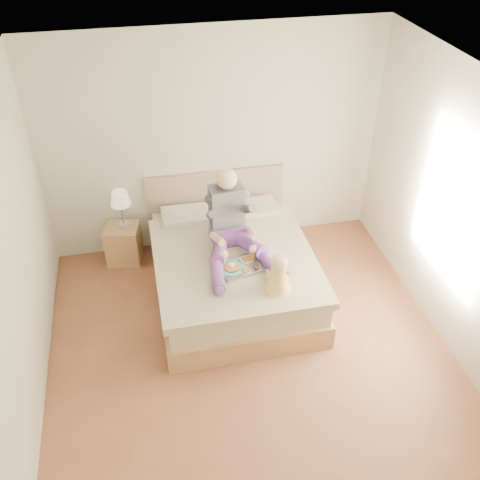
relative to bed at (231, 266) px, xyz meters
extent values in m
cube|color=brown|center=(0.00, -1.08, -0.32)|extent=(4.00, 4.20, 0.01)
cube|color=silver|center=(0.00, -1.08, 2.38)|extent=(4.00, 4.20, 0.02)
cube|color=beige|center=(0.00, 1.02, 1.03)|extent=(4.00, 0.02, 2.70)
cube|color=beige|center=(-2.00, -1.08, 1.03)|extent=(0.02, 4.20, 2.70)
cube|color=beige|center=(2.00, -1.08, 1.03)|extent=(0.02, 4.20, 2.70)
cube|color=white|center=(1.99, -0.88, 1.08)|extent=(0.02, 1.30, 1.60)
cube|color=white|center=(1.98, -0.88, 1.08)|extent=(0.01, 1.18, 1.48)
cube|color=#9D7449|center=(0.00, -0.07, -0.18)|extent=(1.68, 2.13, 0.28)
cube|color=#BBAD8B|center=(0.00, -0.07, 0.08)|extent=(1.60, 2.05, 0.24)
cube|color=#BBAD8B|center=(0.00, -0.22, 0.25)|extent=(1.70, 1.80, 0.09)
cube|color=beige|center=(-0.38, 0.68, 0.27)|extent=(0.62, 0.40, 0.14)
cube|color=beige|center=(0.38, 0.68, 0.27)|extent=(0.62, 0.40, 0.14)
cube|color=#84705B|center=(0.00, 1.01, 0.18)|extent=(1.70, 0.08, 1.00)
cube|color=#9D7449|center=(-1.18, 0.79, -0.07)|extent=(0.46, 0.42, 0.49)
cylinder|color=#B2B3B9|center=(-1.14, 0.81, 0.19)|extent=(0.13, 0.13, 0.04)
cylinder|color=#B2B3B9|center=(-1.14, 0.81, 0.34)|extent=(0.03, 0.03, 0.26)
cone|color=beige|center=(-1.14, 0.81, 0.56)|extent=(0.23, 0.23, 0.17)
cube|color=#643483|center=(0.00, 0.12, 0.38)|extent=(0.40, 0.33, 0.18)
cube|color=#3B3B43|center=(-0.01, 0.18, 0.69)|extent=(0.38, 0.25, 0.48)
sphere|color=beige|center=(-0.01, 0.15, 1.05)|extent=(0.22, 0.22, 0.22)
cylinder|color=#643483|center=(-0.15, -0.13, 0.37)|extent=(0.29, 0.54, 0.22)
cylinder|color=#643483|center=(-0.24, -0.52, 0.36)|extent=(0.17, 0.47, 0.12)
sphere|color=#643483|center=(-0.26, -0.74, 0.35)|extent=(0.11, 0.11, 0.11)
cylinder|color=#3B3B43|center=(-0.20, 0.02, 0.71)|extent=(0.10, 0.30, 0.25)
cylinder|color=beige|center=(-0.17, -0.16, 0.53)|extent=(0.13, 0.32, 0.16)
sphere|color=beige|center=(-0.13, -0.31, 0.43)|extent=(0.09, 0.09, 0.09)
cylinder|color=#643483|center=(0.17, -0.11, 0.37)|extent=(0.35, 0.53, 0.22)
cylinder|color=#643483|center=(0.32, -0.48, 0.36)|extent=(0.23, 0.48, 0.12)
sphere|color=#643483|center=(0.38, -0.70, 0.35)|extent=(0.11, 0.11, 0.11)
cylinder|color=#3B3B43|center=(0.20, 0.05, 0.71)|extent=(0.14, 0.31, 0.25)
cylinder|color=beige|center=(0.21, -0.14, 0.53)|extent=(0.08, 0.31, 0.16)
sphere|color=beige|center=(0.19, -0.29, 0.43)|extent=(0.09, 0.09, 0.09)
cube|color=#B2B3B9|center=(0.02, -0.39, 0.30)|extent=(0.50, 0.43, 0.01)
cylinder|color=#42C0BF|center=(-0.07, -0.41, 0.31)|extent=(0.25, 0.25, 0.01)
cylinder|color=#B2803B|center=(-0.07, -0.41, 0.33)|extent=(0.17, 0.17, 0.02)
cylinder|color=silver|center=(-0.15, -0.30, 0.35)|extent=(0.08, 0.08, 0.09)
torus|color=silver|center=(-0.11, -0.29, 0.35)|extent=(0.03, 0.06, 0.06)
cylinder|color=#915F47|center=(-0.15, -0.30, 0.39)|extent=(0.07, 0.07, 0.01)
cylinder|color=silver|center=(0.11, -0.30, 0.31)|extent=(0.14, 0.14, 0.01)
cube|color=#B2803B|center=(0.11, -0.30, 0.32)|extent=(0.09, 0.09, 0.02)
cylinder|color=silver|center=(0.06, -0.49, 0.31)|extent=(0.14, 0.14, 0.01)
ellipsoid|color=#AD1F12|center=(0.08, -0.49, 0.32)|extent=(0.04, 0.03, 0.01)
cylinder|color=white|center=(0.17, -0.30, 0.36)|extent=(0.07, 0.07, 0.11)
cylinder|color=gold|center=(0.17, -0.30, 0.36)|extent=(0.06, 0.06, 0.11)
cylinder|color=white|center=(0.18, -0.46, 0.32)|extent=(0.07, 0.07, 0.04)
cylinder|color=#48180A|center=(0.18, -0.46, 0.32)|extent=(0.06, 0.06, 0.03)
cone|color=#FFD050|center=(0.32, -0.79, 0.43)|extent=(0.25, 0.25, 0.27)
sphere|color=beige|center=(0.32, -0.79, 0.63)|extent=(0.17, 0.17, 0.17)
cylinder|color=beige|center=(0.27, -0.66, 0.34)|extent=(0.09, 0.20, 0.07)
sphere|color=beige|center=(0.27, -0.57, 0.34)|extent=(0.05, 0.05, 0.05)
cylinder|color=beige|center=(0.22, -0.78, 0.48)|extent=(0.08, 0.15, 0.12)
cylinder|color=beige|center=(0.37, -0.67, 0.34)|extent=(0.08, 0.20, 0.07)
sphere|color=beige|center=(0.38, -0.57, 0.34)|extent=(0.05, 0.05, 0.05)
cylinder|color=beige|center=(0.42, -0.79, 0.48)|extent=(0.08, 0.15, 0.12)
camera|label=1|loc=(-0.87, -4.59, 3.83)|focal=40.00mm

